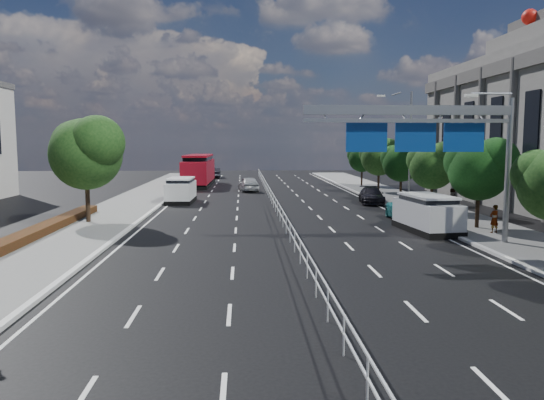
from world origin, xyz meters
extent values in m
plane|color=black|center=(0.00, 0.00, 0.00)|extent=(160.00, 160.00, 0.00)
cube|color=silver|center=(-9.00, 0.00, 0.07)|extent=(0.25, 140.00, 0.15)
cube|color=silver|center=(0.00, 22.50, 1.00)|extent=(0.05, 85.00, 0.05)
cube|color=silver|center=(0.00, 22.50, 0.55)|extent=(0.05, 85.00, 0.05)
cylinder|color=gray|center=(10.60, 10.00, 3.60)|extent=(0.28, 0.28, 7.20)
cube|color=gray|center=(5.60, 10.00, 6.60)|extent=(10.20, 0.25, 0.45)
cube|color=gray|center=(5.60, 10.00, 6.10)|extent=(10.20, 0.18, 0.18)
cylinder|color=gray|center=(9.60, 10.00, 7.40)|extent=(2.00, 0.10, 0.10)
cube|color=silver|center=(8.60, 10.00, 7.30)|extent=(0.60, 0.25, 0.15)
cube|color=navy|center=(8.40, 10.18, 5.30)|extent=(2.00, 0.08, 1.40)
cube|color=white|center=(8.40, 10.23, 5.30)|extent=(1.80, 0.02, 1.20)
cube|color=navy|center=(6.00, 10.18, 5.30)|extent=(2.00, 0.08, 1.40)
cube|color=white|center=(6.00, 10.23, 5.30)|extent=(1.80, 0.02, 1.20)
cube|color=navy|center=(3.60, 10.18, 5.30)|extent=(2.00, 0.08, 1.40)
cube|color=white|center=(3.60, 10.23, 5.30)|extent=(1.80, 0.02, 1.20)
cylinder|color=gray|center=(10.80, 26.00, 4.50)|extent=(0.16, 0.16, 9.00)
cylinder|color=gray|center=(9.60, 26.00, 8.80)|extent=(0.10, 2.40, 0.10)
cube|color=silver|center=(8.40, 26.00, 8.65)|extent=(0.60, 0.25, 0.15)
cube|color=#4C4947|center=(16.90, 22.00, 10.60)|extent=(0.40, 36.00, 1.00)
sphere|color=#B2140C|center=(17.80, 22.00, 13.80)|extent=(1.10, 1.10, 1.10)
cylinder|color=black|center=(-12.00, 18.00, 1.75)|extent=(0.28, 0.28, 3.50)
sphere|color=#153711|center=(-12.00, 18.00, 4.34)|extent=(4.40, 4.40, 4.40)
sphere|color=#153711|center=(-11.12, 17.34, 5.04)|extent=(3.30, 3.30, 3.30)
sphere|color=#153711|center=(-12.77, 18.66, 4.90)|extent=(3.08, 3.08, 3.08)
sphere|color=#153711|center=(10.64, 7.48, 3.64)|extent=(2.24, 2.24, 2.24)
cylinder|color=black|center=(11.20, 14.50, 1.40)|extent=(0.22, 0.22, 2.80)
sphere|color=black|center=(11.20, 14.50, 3.47)|extent=(3.50, 3.50, 3.50)
sphere|color=black|center=(11.90, 13.97, 4.03)|extent=(2.62, 2.62, 2.62)
sphere|color=black|center=(10.59, 15.03, 3.92)|extent=(2.45, 2.45, 2.45)
cylinder|color=black|center=(11.20, 22.00, 1.35)|extent=(0.22, 0.22, 2.70)
sphere|color=#153711|center=(11.20, 22.00, 3.35)|extent=(3.30, 3.30, 3.30)
sphere|color=#153711|center=(11.86, 21.50, 3.89)|extent=(2.48, 2.48, 2.47)
sphere|color=#153711|center=(10.62, 22.50, 3.78)|extent=(2.31, 2.31, 2.31)
cylinder|color=black|center=(11.20, 29.50, 1.32)|extent=(0.21, 0.21, 2.65)
sphere|color=black|center=(11.20, 29.50, 3.29)|extent=(3.20, 3.20, 3.20)
sphere|color=black|center=(11.84, 29.02, 3.82)|extent=(2.40, 2.40, 2.40)
sphere|color=black|center=(10.64, 29.98, 3.71)|extent=(2.24, 2.24, 2.24)
cylinder|color=black|center=(11.20, 37.00, 1.43)|extent=(0.23, 0.23, 2.85)
sphere|color=#153711|center=(11.20, 37.00, 3.53)|extent=(3.60, 3.60, 3.60)
sphere|color=#153711|center=(11.92, 36.46, 4.10)|extent=(2.70, 2.70, 2.70)
sphere|color=#153711|center=(10.57, 37.54, 3.99)|extent=(2.52, 2.52, 2.52)
cylinder|color=black|center=(11.20, 44.50, 1.30)|extent=(0.21, 0.21, 2.60)
sphere|color=black|center=(11.20, 44.50, 3.22)|extent=(3.10, 3.10, 3.10)
sphere|color=black|center=(11.82, 44.03, 3.74)|extent=(2.32, 2.33, 2.32)
sphere|color=black|center=(10.66, 44.97, 3.64)|extent=(2.17, 2.17, 2.17)
cube|color=black|center=(-7.59, 29.52, 0.17)|extent=(2.23, 4.91, 0.35)
cube|color=white|center=(-7.59, 29.52, 1.01)|extent=(2.19, 4.81, 1.43)
cube|color=black|center=(-7.59, 29.52, 1.73)|extent=(1.98, 3.47, 0.63)
cube|color=white|center=(-7.59, 29.52, 2.04)|extent=(2.07, 3.76, 0.13)
cylinder|color=black|center=(-8.50, 27.97, 0.36)|extent=(0.32, 0.72, 0.71)
cylinder|color=black|center=(-6.77, 27.92, 0.36)|extent=(0.32, 0.72, 0.71)
cylinder|color=black|center=(-8.41, 31.11, 0.36)|extent=(0.32, 0.72, 0.71)
cylinder|color=black|center=(-6.68, 31.06, 0.36)|extent=(0.32, 0.72, 0.71)
cube|color=black|center=(-7.50, 46.81, 0.18)|extent=(3.10, 12.15, 0.36)
cube|color=maroon|center=(-7.50, 46.81, 1.73)|extent=(3.04, 11.91, 2.46)
cube|color=black|center=(-7.50, 46.81, 2.96)|extent=(2.75, 8.58, 1.08)
cube|color=maroon|center=(-7.50, 46.81, 3.51)|extent=(2.88, 9.30, 0.22)
cylinder|color=black|center=(-8.76, 42.92, 0.37)|extent=(0.33, 0.75, 0.75)
cylinder|color=black|center=(-6.39, 42.87, 0.37)|extent=(0.33, 0.75, 0.75)
cylinder|color=black|center=(-8.61, 50.74, 0.37)|extent=(0.33, 0.75, 0.75)
cylinder|color=black|center=(-6.24, 50.70, 0.37)|extent=(0.33, 0.75, 0.75)
imported|color=#9A9DA1|center=(-1.77, 39.56, 0.76)|extent=(2.36, 4.65, 1.52)
imported|color=black|center=(-6.30, 60.41, 0.70)|extent=(1.58, 4.27, 1.39)
cube|color=black|center=(8.07, 14.00, 0.17)|extent=(2.70, 5.29, 0.35)
cube|color=#B5B7BD|center=(8.07, 14.00, 1.01)|extent=(2.65, 5.18, 1.44)
cube|color=black|center=(8.07, 14.00, 1.73)|extent=(2.33, 3.78, 0.63)
cube|color=#B5B7BD|center=(8.07, 14.00, 2.05)|extent=(2.44, 4.09, 0.13)
cylinder|color=black|center=(7.37, 12.27, 0.36)|extent=(0.38, 0.74, 0.71)
cylinder|color=black|center=(9.13, 12.46, 0.36)|extent=(0.38, 0.74, 0.71)
cylinder|color=black|center=(7.00, 15.54, 0.36)|extent=(0.38, 0.74, 0.71)
cylinder|color=black|center=(8.77, 15.73, 0.36)|extent=(0.38, 0.74, 0.71)
imported|color=#17686A|center=(8.30, 18.10, 0.67)|extent=(2.58, 4.96, 1.33)
imported|color=black|center=(8.29, 27.97, 0.67)|extent=(2.45, 4.79, 1.33)
imported|color=gray|center=(11.32, 12.65, 0.91)|extent=(0.65, 0.54, 1.54)
imported|color=gray|center=(11.68, 19.50, 1.06)|extent=(0.98, 0.81, 1.83)
camera|label=1|loc=(-2.38, -15.24, 5.08)|focal=35.00mm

